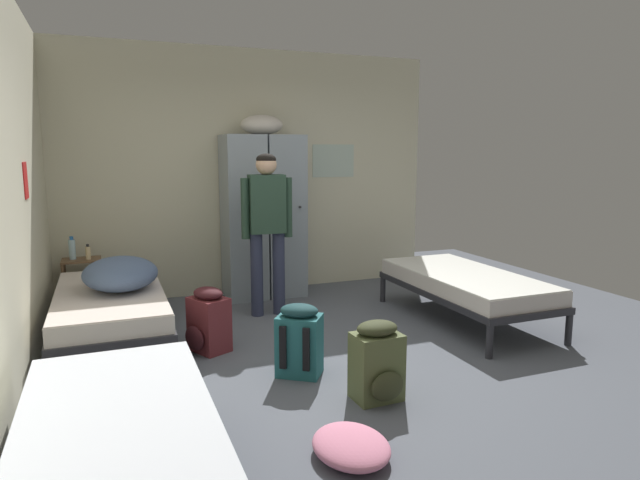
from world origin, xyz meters
name	(u,v)px	position (x,y,z in m)	size (l,w,h in m)	color
ground_plane	(331,360)	(0.00, 0.00, 0.00)	(7.84, 7.84, 0.00)	#565B66
room_backdrop	(161,180)	(-1.15, 1.19, 1.42)	(4.49, 4.96, 2.83)	beige
locker_bank	(263,213)	(0.06, 2.17, 0.97)	(0.90, 0.55, 2.07)	#8C99A3
shelf_unit	(83,280)	(-1.89, 2.18, 0.35)	(0.38, 0.30, 0.57)	brown
bed_left_rear	(110,303)	(-1.64, 1.03, 0.38)	(0.90, 1.90, 0.49)	#28282D
bed_left_front	(118,441)	(-1.64, -1.42, 0.38)	(0.90, 1.90, 0.49)	#28282D
bed_right	(465,283)	(1.64, 0.49, 0.38)	(0.90, 1.90, 0.49)	#28282D
bedding_heap	(120,273)	(-1.54, 1.04, 0.63)	(0.62, 0.79, 0.28)	slate
person_traveler	(267,219)	(-0.11, 1.41, 0.99)	(0.52, 0.24, 1.65)	#2D334C
water_bottle	(72,249)	(-1.97, 2.20, 0.68)	(0.07, 0.07, 0.24)	#B2DBEA
lotion_bottle	(88,253)	(-1.82, 2.14, 0.64)	(0.05, 0.05, 0.16)	beige
backpack_maroon	(208,321)	(-0.88, 0.58, 0.26)	(0.40, 0.39, 0.55)	maroon
backpack_olive	(377,363)	(0.02, -0.76, 0.26)	(0.33, 0.35, 0.55)	#566038
backpack_teal	(300,341)	(-0.32, -0.16, 0.26)	(0.41, 0.41, 0.55)	#23666B
clothes_pile_pink	(351,446)	(-0.44, -1.34, 0.06)	(0.42, 0.52, 0.13)	pink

